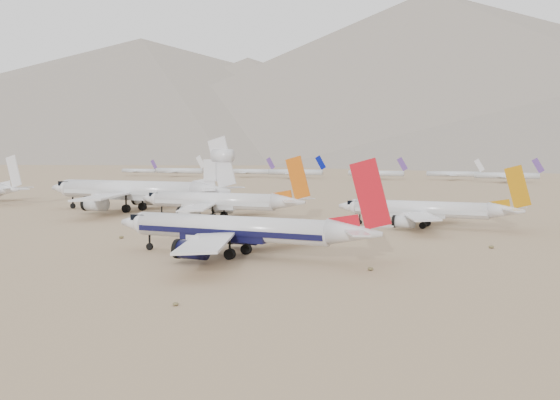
% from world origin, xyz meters
% --- Properties ---
extents(ground, '(7000.00, 7000.00, 0.00)m').
position_xyz_m(ground, '(0.00, 0.00, 0.00)').
color(ground, '#856B4D').
rests_on(ground, ground).
extents(main_airliner, '(45.97, 44.90, 16.22)m').
position_xyz_m(main_airliner, '(2.00, 4.34, 4.46)').
color(main_airliner, silver).
rests_on(main_airliner, ground).
extents(row2_gold_tail, '(40.74, 39.85, 14.51)m').
position_xyz_m(row2_gold_tail, '(21.52, 57.96, 4.06)').
color(row2_gold_tail, silver).
rests_on(row2_gold_tail, ground).
extents(row2_orange_tail, '(46.05, 45.05, 16.43)m').
position_xyz_m(row2_orange_tail, '(-30.54, 54.16, 4.61)').
color(row2_orange_tail, silver).
rests_on(row2_orange_tail, ground).
extents(row2_white_trijet, '(61.31, 59.92, 21.73)m').
position_xyz_m(row2_white_trijet, '(-63.30, 63.55, 6.29)').
color(row2_white_trijet, silver).
rests_on(row2_white_trijet, ground).
extents(distant_storage_row, '(558.40, 58.69, 15.55)m').
position_xyz_m(distant_storage_row, '(10.50, 317.08, 4.36)').
color(distant_storage_row, silver).
rests_on(distant_storage_row, ground).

